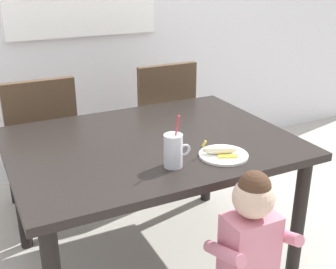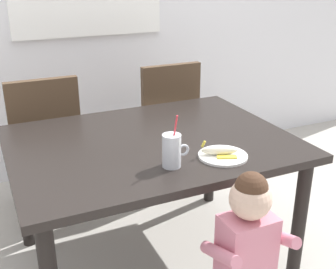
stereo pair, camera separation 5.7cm
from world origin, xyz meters
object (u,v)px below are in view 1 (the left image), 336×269
object	(u,v)px
dining_table	(151,156)
dining_chair_right	(160,119)
dining_chair_left	(41,141)
toddler_standing	(250,240)
snack_plate	(223,155)
milk_cup	(173,152)
peeled_banana	(221,150)

from	to	relation	value
dining_table	dining_chair_right	size ratio (longest dim) A/B	1.47
dining_chair_left	toddler_standing	size ratio (longest dim) A/B	1.15
dining_chair_left	dining_chair_right	size ratio (longest dim) A/B	1.00
snack_plate	milk_cup	bearing A→B (deg)	177.42
dining_chair_right	milk_cup	bearing A→B (deg)	67.49
milk_cup	peeled_banana	bearing A→B (deg)	-1.02
dining_table	dining_chair_right	world-z (taller)	dining_chair_right
milk_cup	dining_chair_right	bearing A→B (deg)	67.49
dining_chair_left	snack_plate	xyz separation A→B (m)	(0.65, -1.07, 0.21)
dining_chair_right	toddler_standing	xyz separation A→B (m)	(-0.28, -1.45, -0.02)
milk_cup	peeled_banana	xyz separation A→B (m)	(0.24, -0.00, -0.04)
dining_chair_right	dining_chair_left	bearing A→B (deg)	2.42
dining_chair_left	snack_plate	distance (m)	1.27
toddler_standing	peeled_banana	distance (m)	0.44
dining_chair_left	milk_cup	distance (m)	1.16
dining_chair_right	toddler_standing	size ratio (longest dim) A/B	1.15
dining_chair_left	peeled_banana	xyz separation A→B (m)	(0.64, -1.06, 0.23)
peeled_banana	toddler_standing	bearing A→B (deg)	-101.29
snack_plate	peeled_banana	xyz separation A→B (m)	(-0.01, 0.01, 0.03)
dining_table	peeled_banana	xyz separation A→B (m)	(0.21, -0.32, 0.12)
milk_cup	peeled_banana	size ratio (longest dim) A/B	1.44
dining_chair_right	snack_plate	bearing A→B (deg)	79.89
dining_chair_left	dining_chair_right	world-z (taller)	same
peeled_banana	dining_chair_left	bearing A→B (deg)	121.03
dining_chair_right	snack_plate	size ratio (longest dim) A/B	4.17
dining_chair_right	milk_cup	world-z (taller)	milk_cup
milk_cup	snack_plate	xyz separation A→B (m)	(0.26, -0.01, -0.06)
toddler_standing	peeled_banana	xyz separation A→B (m)	(0.07, 0.35, 0.25)
dining_table	dining_chair_left	world-z (taller)	dining_chair_left
milk_cup	toddler_standing	bearing A→B (deg)	-63.96
dining_chair_left	toddler_standing	distance (m)	1.52
peeled_banana	dining_table	bearing A→B (deg)	122.74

